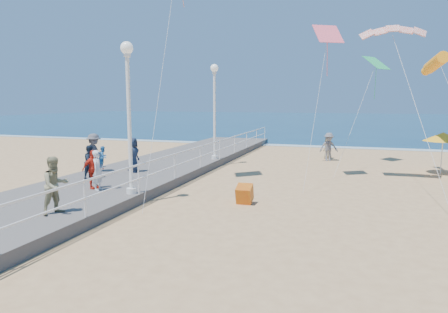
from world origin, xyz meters
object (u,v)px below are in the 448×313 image
(spectator_2, at_px, (94,153))
(beach_walker_a, at_px, (329,147))
(toddler_held, at_px, (103,157))
(spectator_7, at_px, (91,162))
(woman_holding_toddler, at_px, (98,170))
(spectator_3, at_px, (93,169))
(box_kite, at_px, (245,196))
(lamp_post_mid, at_px, (129,102))
(spectator_4, at_px, (133,155))
(beach_walker_c, at_px, (328,148))
(lamp_post_far, at_px, (214,101))
(spectator_1, at_px, (55,185))
(beach_umbrella, at_px, (443,137))

(spectator_2, distance_m, beach_walker_a, 13.94)
(toddler_held, height_order, spectator_7, toddler_held)
(woman_holding_toddler, distance_m, spectator_3, 0.42)
(toddler_held, relative_size, box_kite, 1.32)
(lamp_post_mid, relative_size, spectator_4, 3.30)
(beach_walker_a, relative_size, beach_walker_c, 1.22)
(lamp_post_far, bearing_deg, spectator_2, -124.75)
(spectator_2, height_order, beach_walker_a, spectator_2)
(toddler_held, bearing_deg, beach_walker_a, -36.74)
(spectator_1, distance_m, spectator_2, 7.02)
(woman_holding_toddler, height_order, spectator_2, spectator_2)
(lamp_post_mid, relative_size, spectator_1, 3.13)
(spectator_2, height_order, beach_walker_c, spectator_2)
(lamp_post_far, xyz_separation_m, spectator_4, (-2.22, -5.14, -2.45))
(toddler_held, distance_m, beach_umbrella, 16.37)
(lamp_post_far, distance_m, spectator_3, 9.25)
(spectator_7, bearing_deg, spectator_2, 34.92)
(beach_walker_c, bearing_deg, spectator_3, -64.97)
(spectator_1, height_order, spectator_3, spectator_1)
(lamp_post_mid, distance_m, toddler_held, 2.40)
(beach_walker_a, bearing_deg, spectator_7, -151.94)
(toddler_held, height_order, spectator_3, toddler_held)
(spectator_1, distance_m, spectator_7, 5.45)
(lamp_post_far, height_order, spectator_4, lamp_post_far)
(spectator_4, distance_m, spectator_7, 2.12)
(lamp_post_far, height_order, spectator_1, lamp_post_far)
(spectator_3, distance_m, spectator_7, 2.14)
(spectator_3, bearing_deg, spectator_7, 64.41)
(spectator_2, height_order, spectator_4, spectator_2)
(woman_holding_toddler, xyz_separation_m, toddler_held, (0.15, 0.15, 0.49))
(beach_walker_c, bearing_deg, beach_walker_a, -29.08)
(toddler_held, bearing_deg, box_kite, -84.73)
(lamp_post_mid, xyz_separation_m, beach_umbrella, (11.79, 10.08, -1.75))
(spectator_4, bearing_deg, beach_umbrella, -70.76)
(spectator_3, xyz_separation_m, spectator_4, (-0.41, 3.58, 0.07))
(box_kite, bearing_deg, spectator_1, -139.09)
(spectator_3, bearing_deg, beach_walker_c, -4.01)
(lamp_post_mid, bearing_deg, spectator_2, 140.04)
(toddler_held, relative_size, spectator_4, 0.49)
(woman_holding_toddler, bearing_deg, lamp_post_far, -15.90)
(toddler_held, relative_size, beach_umbrella, 0.37)
(spectator_1, height_order, spectator_4, spectator_1)
(beach_walker_c, bearing_deg, toddler_held, -63.20)
(woman_holding_toddler, bearing_deg, spectator_7, 35.58)
(toddler_held, bearing_deg, spectator_7, 40.38)
(lamp_post_far, relative_size, spectator_4, 3.30)
(spectator_7, bearing_deg, beach_walker_c, -33.15)
(toddler_held, bearing_deg, lamp_post_far, -15.10)
(lamp_post_mid, xyz_separation_m, box_kite, (3.85, 1.33, -3.36))
(woman_holding_toddler, relative_size, spectator_2, 0.84)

